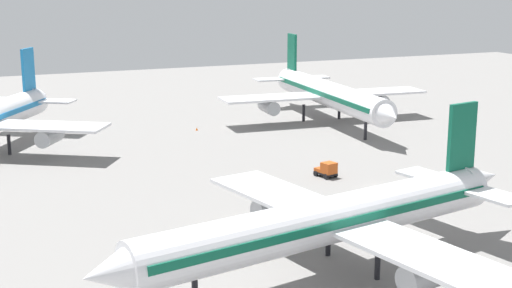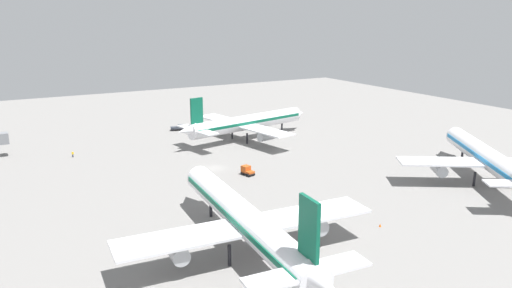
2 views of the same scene
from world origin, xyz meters
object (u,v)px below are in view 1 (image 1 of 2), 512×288
Objects in this scene: airplane_at_gate at (328,94)px; baggage_tug at (327,170)px; airplane_taxiing at (331,220)px; safety_cone_near_gate at (197,129)px.

airplane_at_gate is 41.24m from baggage_tug.
airplane_taxiing is at bearing -41.68° from baggage_tug.
airplane_at_gate is at bearing 137.62° from baggage_tug.
airplane_at_gate is 90.17× the size of safety_cone_near_gate.
baggage_tug is 39.91m from safety_cone_near_gate.
airplane_taxiing is 71.62m from safety_cone_near_gate.
airplane_at_gate is 27.54m from safety_cone_near_gate.
safety_cone_near_gate is (3.27, 26.75, -5.68)m from airplane_at_gate.
airplane_taxiing is (-67.52, 36.26, -0.37)m from airplane_at_gate.
airplane_taxiing is at bearing -24.24° from airplane_at_gate.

